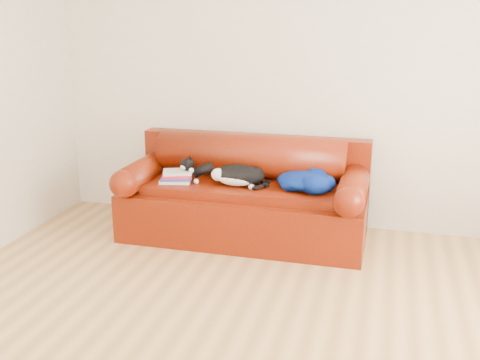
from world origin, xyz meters
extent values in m
plane|color=olive|center=(0.00, 0.00, 0.00)|extent=(4.50, 4.50, 0.00)
cube|color=beige|center=(0.00, 2.00, 1.30)|extent=(4.50, 0.02, 2.60)
cube|color=beige|center=(0.00, -2.00, 1.30)|extent=(4.50, 0.02, 2.60)
cube|color=#3E0502|center=(-0.32, 1.50, 0.21)|extent=(2.10, 0.90, 0.42)
cube|color=#3E0502|center=(-0.32, 1.45, 0.45)|extent=(1.66, 0.62, 0.10)
cylinder|color=black|center=(-1.25, 1.17, 0.03)|extent=(0.06, 0.06, 0.05)
cylinder|color=black|center=(0.61, 1.17, 0.03)|extent=(0.06, 0.06, 0.05)
cylinder|color=black|center=(-1.25, 1.83, 0.03)|extent=(0.06, 0.06, 0.05)
cylinder|color=black|center=(0.61, 1.83, 0.03)|extent=(0.06, 0.06, 0.05)
cube|color=#3E0502|center=(-0.32, 1.86, 0.42)|extent=(2.10, 0.18, 0.85)
cylinder|color=#3E0502|center=(-0.32, 1.75, 0.68)|extent=(1.70, 0.40, 0.40)
cylinder|color=#3E0502|center=(-1.25, 1.50, 0.54)|extent=(0.24, 0.88, 0.24)
sphere|color=#3E0502|center=(-1.25, 1.06, 0.54)|extent=(0.24, 0.24, 0.24)
cylinder|color=#3E0502|center=(0.61, 1.50, 0.54)|extent=(0.24, 0.88, 0.24)
sphere|color=#3E0502|center=(0.61, 1.06, 0.54)|extent=(0.24, 0.24, 0.24)
cube|color=beige|center=(-0.90, 1.37, 0.51)|extent=(0.30, 0.26, 0.02)
cube|color=white|center=(-0.90, 1.37, 0.51)|extent=(0.29, 0.24, 0.02)
cube|color=#1B3397|center=(-0.90, 1.37, 0.54)|extent=(0.30, 0.26, 0.02)
cube|color=white|center=(-0.90, 1.37, 0.54)|extent=(0.29, 0.25, 0.02)
cube|color=red|center=(-0.90, 1.37, 0.56)|extent=(0.30, 0.26, 0.02)
cube|color=white|center=(-0.90, 1.37, 0.56)|extent=(0.28, 0.25, 0.02)
cube|color=#BBBCC2|center=(-0.90, 1.37, 0.59)|extent=(0.30, 0.26, 0.02)
cube|color=white|center=(-0.90, 1.37, 0.59)|extent=(0.28, 0.25, 0.02)
ellipsoid|color=black|center=(-0.35, 1.41, 0.59)|extent=(0.46, 0.29, 0.18)
ellipsoid|color=white|center=(-0.36, 1.35, 0.56)|extent=(0.32, 0.17, 0.11)
ellipsoid|color=white|center=(-0.51, 1.36, 0.59)|extent=(0.14, 0.13, 0.11)
ellipsoid|color=black|center=(-0.22, 1.43, 0.58)|extent=(0.20, 0.20, 0.15)
ellipsoid|color=black|center=(-0.63, 1.37, 0.65)|extent=(0.14, 0.13, 0.11)
ellipsoid|color=white|center=(-0.65, 1.34, 0.63)|extent=(0.07, 0.06, 0.05)
sphere|color=#BF7272|center=(-0.66, 1.33, 0.63)|extent=(0.02, 0.02, 0.02)
cone|color=black|center=(-0.61, 1.34, 0.70)|extent=(0.05, 0.05, 0.05)
cone|color=black|center=(-0.62, 1.40, 0.70)|extent=(0.05, 0.05, 0.05)
cylinder|color=black|center=(-0.12, 1.42, 0.53)|extent=(0.11, 0.15, 0.04)
sphere|color=white|center=(-0.55, 1.33, 0.52)|extent=(0.04, 0.04, 0.04)
sphere|color=white|center=(-0.22, 1.32, 0.52)|extent=(0.04, 0.04, 0.04)
ellipsoid|color=#02104C|center=(0.19, 1.46, 0.57)|extent=(0.56, 0.54, 0.14)
ellipsoid|color=#02104C|center=(0.31, 1.35, 0.58)|extent=(0.34, 0.32, 0.17)
ellipsoid|color=#02104C|center=(0.12, 1.57, 0.55)|extent=(0.36, 0.38, 0.11)
ellipsoid|color=#02104C|center=(0.29, 1.56, 0.58)|extent=(0.28, 0.25, 0.17)
ellipsoid|color=#02104C|center=(0.11, 1.38, 0.55)|extent=(0.23, 0.24, 0.11)
ellipsoid|color=silver|center=(0.23, 1.36, 0.59)|extent=(0.21, 0.14, 0.05)
camera|label=1|loc=(0.86, -3.02, 1.88)|focal=42.00mm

